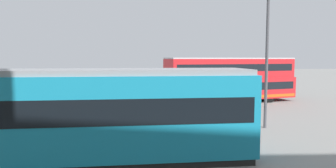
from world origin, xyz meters
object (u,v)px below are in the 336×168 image
Objects in this scene: pedestrian_crossing at (214,112)px; info_sign at (93,94)px; double_decker_bus at (231,80)px; street_lamp at (267,51)px; pedestrian_near_railing at (141,101)px; tram_yellow at (83,114)px.

pedestrian_crossing is 0.62× the size of info_sign.
info_sign is at bearing 35.60° from double_decker_bus.
double_decker_bus is 4.70× the size of info_sign.
pedestrian_crossing is at bearing -1.83° from street_lamp.
double_decker_bus is 7.24× the size of pedestrian_near_railing.
pedestrian_near_railing is at bearing 31.41° from double_decker_bus.
pedestrian_crossing is 0.22× the size of street_lamp.
street_lamp is at bearing -153.93° from tram_yellow.
tram_yellow is 4.88× the size of info_sign.
street_lamp is at bearing 83.47° from double_decker_bus.
street_lamp is at bearing 145.40° from pedestrian_near_railing.
double_decker_bus is 0.96× the size of tram_yellow.
double_decker_bus is at bearing -148.59° from pedestrian_near_railing.
info_sign reaches higher than pedestrian_near_railing.
info_sign is at bearing 45.21° from pedestrian_near_railing.
pedestrian_crossing is 6.97m from info_sign.
info_sign is (6.70, -1.71, 0.89)m from pedestrian_crossing.
pedestrian_near_railing is 5.98m from pedestrian_crossing.
tram_yellow is 10.36m from street_lamp.
info_sign is 0.36× the size of street_lamp.
tram_yellow reaches higher than info_sign.
street_lamp is (1.08, 9.41, 2.24)m from double_decker_bus.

